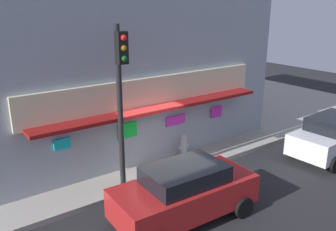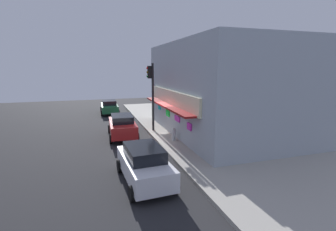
# 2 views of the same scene
# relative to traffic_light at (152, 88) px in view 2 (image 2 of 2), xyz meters

# --- Properties ---
(ground_plane) EXTENTS (48.68, 48.68, 0.00)m
(ground_plane) POSITION_rel_traffic_light_xyz_m (1.45, -0.37, -3.55)
(ground_plane) COLOR #232326
(sidewalk) EXTENTS (32.45, 10.80, 0.18)m
(sidewalk) POSITION_rel_traffic_light_xyz_m (1.45, 5.02, -3.46)
(sidewalk) COLOR #A39E93
(sidewalk) RESTS_ON ground_plane
(corner_building) EXTENTS (12.82, 9.49, 6.75)m
(corner_building) POSITION_rel_traffic_light_xyz_m (1.83, 5.42, -0.00)
(corner_building) COLOR #9EA8B2
(corner_building) RESTS_ON sidewalk
(traffic_light) EXTENTS (0.32, 0.58, 5.28)m
(traffic_light) POSITION_rel_traffic_light_xyz_m (0.00, 0.00, 0.00)
(traffic_light) COLOR black
(traffic_light) RESTS_ON sidewalk
(fire_hydrant) EXTENTS (0.51, 0.27, 0.89)m
(fire_hydrant) POSITION_rel_traffic_light_xyz_m (3.13, 0.77, -2.94)
(fire_hydrant) COLOR #B2B2B7
(fire_hydrant) RESTS_ON sidewalk
(trash_can) EXTENTS (0.45, 0.45, 0.86)m
(trash_can) POSITION_rel_traffic_light_xyz_m (-1.60, 1.86, -2.95)
(trash_can) COLOR #2D2D2D
(trash_can) RESTS_ON sidewalk
(pedestrian) EXTENTS (0.61, 0.47, 1.72)m
(pedestrian) POSITION_rel_traffic_light_xyz_m (-2.82, 1.61, -2.42)
(pedestrian) COLOR navy
(pedestrian) RESTS_ON sidewalk
(parked_car_red) EXTENTS (4.27, 2.17, 1.67)m
(parked_car_red) POSITION_rel_traffic_light_xyz_m (0.62, -2.44, -2.69)
(parked_car_red) COLOR #AD1E1E
(parked_car_red) RESTS_ON ground_plane
(parked_car_green) EXTENTS (4.14, 2.04, 1.53)m
(parked_car_green) POSITION_rel_traffic_light_xyz_m (-9.41, -2.61, -2.75)
(parked_car_green) COLOR #1E6038
(parked_car_green) RESTS_ON ground_plane
(parked_car_white) EXTENTS (4.20, 2.15, 1.68)m
(parked_car_white) POSITION_rel_traffic_light_xyz_m (8.33, -2.44, -2.69)
(parked_car_white) COLOR silver
(parked_car_white) RESTS_ON ground_plane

